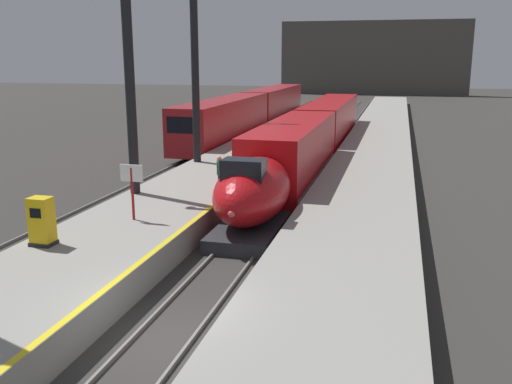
{
  "coord_description": "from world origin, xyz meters",
  "views": [
    {
      "loc": [
        5.53,
        -11.97,
        7.03
      ],
      "look_at": [
        0.15,
        9.14,
        1.8
      ],
      "focal_mm": 39.33,
      "sensor_mm": 36.0,
      "label": 1
    }
  ],
  "objects_px": {
    "passenger_near_edge": "(253,145)",
    "rolling_suitcase": "(241,158)",
    "passenger_mid_platform": "(219,171)",
    "regional_train_adjacent": "(253,110)",
    "station_column_far": "(195,54)",
    "departure_info_board": "(132,181)",
    "ticket_machine_yellow": "(42,223)",
    "station_column_mid": "(129,65)",
    "highspeed_train_main": "(311,137)"
  },
  "relations": [
    {
      "from": "regional_train_adjacent",
      "to": "passenger_mid_platform",
      "type": "distance_m",
      "value": 29.3
    },
    {
      "from": "station_column_far",
      "to": "departure_info_board",
      "type": "bearing_deg",
      "value": -81.16
    },
    {
      "from": "regional_train_adjacent",
      "to": "departure_info_board",
      "type": "xyz_separation_m",
      "value": [
        4.09,
        -33.66,
        0.43
      ]
    },
    {
      "from": "regional_train_adjacent",
      "to": "station_column_far",
      "type": "height_order",
      "value": "station_column_far"
    },
    {
      "from": "station_column_mid",
      "to": "passenger_near_edge",
      "type": "height_order",
      "value": "station_column_mid"
    },
    {
      "from": "rolling_suitcase",
      "to": "departure_info_board",
      "type": "bearing_deg",
      "value": -93.52
    },
    {
      "from": "passenger_mid_platform",
      "to": "ticket_machine_yellow",
      "type": "xyz_separation_m",
      "value": [
        -3.35,
        -8.39,
        -0.25
      ]
    },
    {
      "from": "passenger_near_edge",
      "to": "ticket_machine_yellow",
      "type": "height_order",
      "value": "passenger_near_edge"
    },
    {
      "from": "rolling_suitcase",
      "to": "departure_info_board",
      "type": "height_order",
      "value": "departure_info_board"
    },
    {
      "from": "station_column_mid",
      "to": "departure_info_board",
      "type": "xyz_separation_m",
      "value": [
        1.89,
        -3.98,
        -4.18
      ]
    },
    {
      "from": "passenger_mid_platform",
      "to": "regional_train_adjacent",
      "type": "bearing_deg",
      "value": 101.61
    },
    {
      "from": "passenger_near_edge",
      "to": "ticket_machine_yellow",
      "type": "bearing_deg",
      "value": -100.13
    },
    {
      "from": "station_column_mid",
      "to": "ticket_machine_yellow",
      "type": "relative_size",
      "value": 5.93
    },
    {
      "from": "station_column_mid",
      "to": "ticket_machine_yellow",
      "type": "bearing_deg",
      "value": -87.3
    },
    {
      "from": "station_column_far",
      "to": "rolling_suitcase",
      "type": "relative_size",
      "value": 10.63
    },
    {
      "from": "regional_train_adjacent",
      "to": "ticket_machine_yellow",
      "type": "relative_size",
      "value": 22.88
    },
    {
      "from": "highspeed_train_main",
      "to": "departure_info_board",
      "type": "relative_size",
      "value": 17.76
    },
    {
      "from": "station_column_mid",
      "to": "passenger_mid_platform",
      "type": "relative_size",
      "value": 5.61
    },
    {
      "from": "station_column_mid",
      "to": "passenger_mid_platform",
      "type": "bearing_deg",
      "value": 14.83
    },
    {
      "from": "departure_info_board",
      "to": "ticket_machine_yellow",
      "type": "bearing_deg",
      "value": -114.08
    },
    {
      "from": "highspeed_train_main",
      "to": "station_column_far",
      "type": "xyz_separation_m",
      "value": [
        -5.9,
        -5.67,
        5.31
      ]
    },
    {
      "from": "station_column_mid",
      "to": "station_column_far",
      "type": "relative_size",
      "value": 0.91
    },
    {
      "from": "highspeed_train_main",
      "to": "station_column_mid",
      "type": "distance_m",
      "value": 15.78
    },
    {
      "from": "passenger_near_edge",
      "to": "rolling_suitcase",
      "type": "distance_m",
      "value": 1.05
    },
    {
      "from": "highspeed_train_main",
      "to": "rolling_suitcase",
      "type": "bearing_deg",
      "value": -120.36
    },
    {
      "from": "station_column_far",
      "to": "ticket_machine_yellow",
      "type": "relative_size",
      "value": 6.53
    },
    {
      "from": "station_column_far",
      "to": "passenger_near_edge",
      "type": "relative_size",
      "value": 6.18
    },
    {
      "from": "regional_train_adjacent",
      "to": "station_column_mid",
      "type": "distance_m",
      "value": 30.12
    },
    {
      "from": "passenger_mid_platform",
      "to": "ticket_machine_yellow",
      "type": "distance_m",
      "value": 9.04
    },
    {
      "from": "passenger_mid_platform",
      "to": "rolling_suitcase",
      "type": "relative_size",
      "value": 1.72
    },
    {
      "from": "highspeed_train_main",
      "to": "departure_info_board",
      "type": "height_order",
      "value": "highspeed_train_main"
    },
    {
      "from": "departure_info_board",
      "to": "highspeed_train_main",
      "type": "bearing_deg",
      "value": 77.29
    },
    {
      "from": "ticket_machine_yellow",
      "to": "departure_info_board",
      "type": "xyz_separation_m",
      "value": [
        1.54,
        3.44,
        0.77
      ]
    },
    {
      "from": "departure_info_board",
      "to": "station_column_mid",
      "type": "bearing_deg",
      "value": 115.37
    },
    {
      "from": "passenger_mid_platform",
      "to": "departure_info_board",
      "type": "xyz_separation_m",
      "value": [
        -1.81,
        -4.95,
        0.52
      ]
    },
    {
      "from": "station_column_mid",
      "to": "station_column_far",
      "type": "xyz_separation_m",
      "value": [
        0.0,
        8.15,
        0.5
      ]
    },
    {
      "from": "station_column_far",
      "to": "rolling_suitcase",
      "type": "distance_m",
      "value": 6.45
    },
    {
      "from": "highspeed_train_main",
      "to": "station_column_mid",
      "type": "bearing_deg",
      "value": -113.12
    },
    {
      "from": "passenger_mid_platform",
      "to": "station_column_mid",
      "type": "bearing_deg",
      "value": -165.17
    },
    {
      "from": "regional_train_adjacent",
      "to": "passenger_near_edge",
      "type": "relative_size",
      "value": 21.66
    },
    {
      "from": "ticket_machine_yellow",
      "to": "passenger_near_edge",
      "type": "bearing_deg",
      "value": 79.87
    },
    {
      "from": "regional_train_adjacent",
      "to": "passenger_mid_platform",
      "type": "xyz_separation_m",
      "value": [
        5.9,
        -28.7,
        -0.09
      ]
    },
    {
      "from": "passenger_near_edge",
      "to": "passenger_mid_platform",
      "type": "xyz_separation_m",
      "value": [
        0.46,
        -7.8,
        0.0
      ]
    },
    {
      "from": "passenger_mid_platform",
      "to": "departure_info_board",
      "type": "distance_m",
      "value": 5.3
    },
    {
      "from": "station_column_mid",
      "to": "ticket_machine_yellow",
      "type": "xyz_separation_m",
      "value": [
        0.35,
        -7.41,
        -4.95
      ]
    },
    {
      "from": "station_column_mid",
      "to": "station_column_far",
      "type": "distance_m",
      "value": 8.16
    },
    {
      "from": "highspeed_train_main",
      "to": "passenger_near_edge",
      "type": "distance_m",
      "value": 5.7
    },
    {
      "from": "highspeed_train_main",
      "to": "regional_train_adjacent",
      "type": "height_order",
      "value": "regional_train_adjacent"
    },
    {
      "from": "ticket_machine_yellow",
      "to": "regional_train_adjacent",
      "type": "bearing_deg",
      "value": 93.93
    },
    {
      "from": "station_column_mid",
      "to": "passenger_mid_platform",
      "type": "distance_m",
      "value": 6.06
    }
  ]
}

